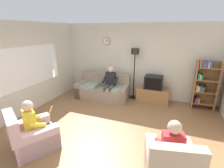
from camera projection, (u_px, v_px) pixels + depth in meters
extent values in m
plane|color=#8C603D|center=(112.00, 131.00, 4.20)|extent=(12.00, 12.00, 0.00)
cube|color=beige|center=(138.00, 61.00, 6.14)|extent=(6.20, 0.12, 2.70)
cylinder|color=olive|center=(107.00, 41.00, 6.27)|extent=(0.28, 0.03, 0.28)
cylinder|color=white|center=(106.00, 41.00, 6.25)|extent=(0.24, 0.01, 0.24)
cube|color=black|center=(106.00, 40.00, 6.24)|extent=(0.02, 0.01, 0.09)
cube|color=black|center=(107.00, 41.00, 6.23)|extent=(0.11, 0.01, 0.01)
cube|color=beige|center=(25.00, 101.00, 5.06)|extent=(0.12, 5.80, 0.80)
cube|color=beige|center=(13.00, 34.00, 4.45)|extent=(0.12, 5.80, 0.70)
cube|color=beige|center=(64.00, 58.00, 6.61)|extent=(0.12, 1.10, 1.20)
cube|color=white|center=(28.00, 67.00, 5.00)|extent=(0.04, 2.00, 1.30)
cube|color=white|center=(27.00, 66.00, 5.01)|extent=(0.03, 1.90, 1.20)
cube|color=gray|center=(102.00, 93.00, 6.19)|extent=(1.95, 0.96, 0.42)
cube|color=gray|center=(105.00, 79.00, 6.38)|extent=(1.91, 0.33, 0.48)
cube|color=gray|center=(124.00, 94.00, 5.93)|extent=(0.28, 0.85, 0.56)
cube|color=gray|center=(82.00, 89.00, 6.41)|extent=(0.28, 0.85, 0.56)
cube|color=gray|center=(115.00, 88.00, 5.92)|extent=(0.64, 0.72, 0.10)
cube|color=gray|center=(89.00, 85.00, 6.21)|extent=(0.64, 0.72, 0.10)
cube|color=olive|center=(153.00, 95.00, 5.88)|extent=(1.10, 0.56, 0.52)
cube|color=black|center=(154.00, 92.00, 6.11)|extent=(1.10, 0.04, 0.03)
cube|color=black|center=(154.00, 82.00, 5.72)|extent=(0.60, 0.48, 0.44)
cube|color=black|center=(153.00, 84.00, 5.50)|extent=(0.50, 0.01, 0.36)
cube|color=olive|center=(194.00, 85.00, 5.33)|extent=(0.04, 0.36, 1.55)
cube|color=olive|center=(217.00, 87.00, 5.11)|extent=(0.04, 0.36, 1.55)
cube|color=olive|center=(205.00, 84.00, 5.37)|extent=(0.64, 0.02, 1.55)
cube|color=olive|center=(202.00, 103.00, 5.40)|extent=(0.60, 0.34, 0.02)
cube|color=black|center=(194.00, 99.00, 5.44)|extent=(0.03, 0.28, 0.16)
cube|color=red|center=(195.00, 100.00, 5.43)|extent=(0.03, 0.28, 0.14)
cube|color=#72338C|center=(197.00, 99.00, 5.41)|extent=(0.05, 0.28, 0.18)
cube|color=gold|center=(199.00, 100.00, 5.40)|extent=(0.04, 0.28, 0.16)
cube|color=olive|center=(204.00, 92.00, 5.28)|extent=(0.60, 0.34, 0.02)
cube|color=gold|center=(197.00, 87.00, 5.31)|extent=(0.05, 0.28, 0.21)
cube|color=silver|center=(198.00, 88.00, 5.30)|extent=(0.04, 0.28, 0.17)
cube|color=#2D59A5|center=(200.00, 88.00, 5.28)|extent=(0.04, 0.28, 0.20)
cube|color=#267F4C|center=(202.00, 89.00, 5.27)|extent=(0.05, 0.28, 0.16)
cube|color=red|center=(203.00, 89.00, 5.25)|extent=(0.03, 0.28, 0.16)
cube|color=black|center=(205.00, 88.00, 5.23)|extent=(0.03, 0.28, 0.19)
cube|color=olive|center=(207.00, 80.00, 5.16)|extent=(0.60, 0.34, 0.02)
cube|color=#267F4C|center=(198.00, 76.00, 5.19)|extent=(0.05, 0.28, 0.20)
cube|color=silver|center=(200.00, 77.00, 5.18)|extent=(0.03, 0.28, 0.16)
cube|color=#267F4C|center=(202.00, 77.00, 5.17)|extent=(0.05, 0.28, 0.17)
cube|color=olive|center=(209.00, 68.00, 5.04)|extent=(0.60, 0.34, 0.02)
cube|color=gold|center=(200.00, 64.00, 5.08)|extent=(0.03, 0.28, 0.19)
cube|color=#72338C|center=(202.00, 64.00, 5.06)|extent=(0.06, 0.28, 0.19)
cube|color=#267F4C|center=(204.00, 64.00, 5.04)|extent=(0.05, 0.28, 0.17)
cube|color=#72338C|center=(207.00, 64.00, 5.02)|extent=(0.05, 0.28, 0.21)
cube|color=silver|center=(209.00, 65.00, 5.00)|extent=(0.03, 0.28, 0.18)
cube|color=#2D59A5|center=(210.00, 64.00, 4.98)|extent=(0.05, 0.28, 0.21)
cylinder|color=black|center=(133.00, 97.00, 6.30)|extent=(0.28, 0.28, 0.03)
cylinder|color=black|center=(134.00, 76.00, 6.04)|extent=(0.04, 0.04, 1.70)
cylinder|color=black|center=(135.00, 51.00, 5.76)|extent=(0.28, 0.28, 0.20)
cube|color=beige|center=(35.00, 139.00, 3.58)|extent=(1.12, 1.13, 0.40)
cube|color=beige|center=(12.00, 127.00, 3.22)|extent=(0.78, 0.56, 0.50)
cube|color=beige|center=(32.00, 130.00, 3.79)|extent=(0.58, 0.79, 0.56)
cube|color=beige|center=(40.00, 143.00, 3.34)|extent=(0.58, 0.79, 0.56)
cube|color=#BCAD99|center=(169.00, 167.00, 2.87)|extent=(0.97, 1.00, 0.40)
cube|color=#BCAD99|center=(177.00, 162.00, 2.38)|extent=(0.82, 0.35, 0.50)
cube|color=#BCAD99|center=(151.00, 160.00, 2.90)|extent=(0.37, 0.82, 0.56)
cube|color=#BCAD99|center=(187.00, 164.00, 2.82)|extent=(0.37, 0.82, 0.56)
cube|color=black|center=(111.00, 79.00, 5.95)|extent=(0.35, 0.22, 0.48)
sphere|color=#D8AD8C|center=(111.00, 69.00, 5.83)|extent=(0.22, 0.22, 0.22)
cylinder|color=#4C4742|center=(112.00, 87.00, 5.83)|extent=(0.15, 0.39, 0.13)
cylinder|color=#4C4742|center=(107.00, 86.00, 5.88)|extent=(0.15, 0.39, 0.13)
cylinder|color=#4C4742|center=(110.00, 96.00, 5.74)|extent=(0.12, 0.12, 0.52)
cylinder|color=#4C4742|center=(105.00, 96.00, 5.79)|extent=(0.12, 0.12, 0.52)
cylinder|color=black|center=(116.00, 81.00, 5.81)|extent=(0.11, 0.34, 0.20)
cylinder|color=black|center=(104.00, 80.00, 5.93)|extent=(0.11, 0.34, 0.20)
cube|color=yellow|center=(29.00, 121.00, 3.41)|extent=(0.39, 0.35, 0.48)
sphere|color=beige|center=(27.00, 106.00, 3.31)|extent=(0.22, 0.22, 0.22)
cylinder|color=#4C4742|center=(39.00, 126.00, 3.66)|extent=(0.31, 0.39, 0.13)
cylinder|color=#4C4742|center=(42.00, 130.00, 3.53)|extent=(0.31, 0.39, 0.13)
cylinder|color=#4C4742|center=(49.00, 132.00, 3.84)|extent=(0.15, 0.15, 0.40)
cylinder|color=#4C4742|center=(52.00, 136.00, 3.71)|extent=(0.15, 0.15, 0.40)
cylinder|color=yellow|center=(32.00, 117.00, 3.63)|extent=(0.25, 0.33, 0.20)
cylinder|color=yellow|center=(38.00, 125.00, 3.32)|extent=(0.25, 0.33, 0.20)
cube|color=red|center=(172.00, 146.00, 2.68)|extent=(0.38, 0.27, 0.48)
sphere|color=#D8AD8C|center=(175.00, 127.00, 2.58)|extent=(0.22, 0.22, 0.22)
cylinder|color=#2D334C|center=(163.00, 150.00, 2.94)|extent=(0.21, 0.40, 0.13)
cylinder|color=#2D334C|center=(174.00, 151.00, 2.92)|extent=(0.21, 0.40, 0.13)
cylinder|color=#2D334C|center=(161.00, 153.00, 3.19)|extent=(0.13, 0.13, 0.40)
cylinder|color=#2D334C|center=(170.00, 154.00, 3.16)|extent=(0.13, 0.13, 0.40)
cylinder|color=red|center=(158.00, 142.00, 2.81)|extent=(0.16, 0.34, 0.20)
cylinder|color=red|center=(184.00, 145.00, 2.75)|extent=(0.16, 0.34, 0.20)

